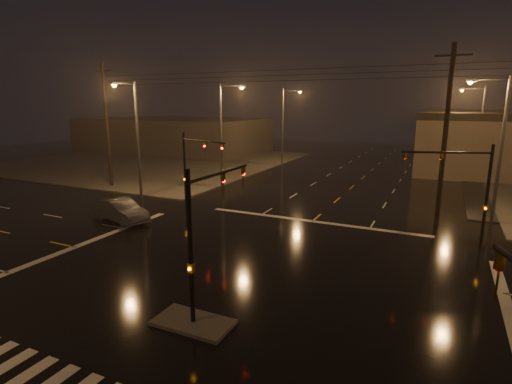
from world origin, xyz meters
TOP-DOWN VIEW (x-y plane):
  - ground at (0.00, 0.00)m, footprint 140.00×140.00m
  - sidewalk_nw at (-30.00, 30.00)m, footprint 36.00×36.00m
  - median_island at (0.00, -4.00)m, footprint 3.00×1.60m
  - stop_bar_far at (0.00, 11.00)m, footprint 16.00×0.50m
  - commercial_block at (-35.00, 42.00)m, footprint 30.00×18.00m
  - signal_mast_median at (0.00, -3.07)m, footprint 0.25×4.59m
  - signal_mast_ne at (9.50, 10.14)m, footprint 4.84×1.86m
  - signal_mast_nw at (-9.50, 10.14)m, footprint 4.84×1.86m
  - streetlight_1 at (-11.18, 18.00)m, footprint 2.77×0.32m
  - streetlight_2 at (-11.18, 34.00)m, footprint 2.77×0.32m
  - streetlight_3 at (11.18, 16.00)m, footprint 2.77×0.32m
  - streetlight_4 at (11.18, 36.00)m, footprint 2.77×0.32m
  - streetlight_5 at (-16.00, 11.18)m, footprint 0.32×2.77m
  - utility_pole_0 at (-22.00, 14.00)m, footprint 2.20×0.32m
  - utility_pole_1 at (8.00, 14.00)m, footprint 2.20×0.32m
  - car_crossing at (-12.33, 5.22)m, footprint 5.02×2.82m

SIDE VIEW (x-z plane):
  - ground at x=0.00m, z-range 0.00..0.00m
  - stop_bar_far at x=0.00m, z-range 0.00..0.01m
  - sidewalk_nw at x=-30.00m, z-range 0.00..0.12m
  - median_island at x=0.00m, z-range 0.00..0.15m
  - car_crossing at x=-12.33m, z-range 0.00..1.57m
  - commercial_block at x=-35.00m, z-range 0.00..5.60m
  - signal_mast_median at x=0.00m, z-range 0.75..6.75m
  - signal_mast_ne at x=9.50m, z-range 0.79..6.79m
  - signal_mast_nw at x=-9.50m, z-range 0.79..6.79m
  - streetlight_1 at x=-11.18m, z-range 0.80..10.80m
  - streetlight_2 at x=-11.18m, z-range 0.80..10.80m
  - streetlight_3 at x=11.18m, z-range 0.80..10.80m
  - streetlight_4 at x=11.18m, z-range 0.80..10.80m
  - streetlight_5 at x=-16.00m, z-range 0.80..10.80m
  - utility_pole_0 at x=-22.00m, z-range 0.13..12.13m
  - utility_pole_1 at x=8.00m, z-range 0.13..12.13m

